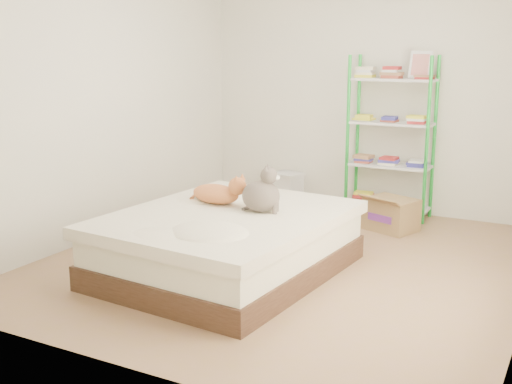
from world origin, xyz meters
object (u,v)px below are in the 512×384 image
Objects in this scene: bed at (227,243)px; cardboard_box at (391,214)px; grey_cat at (261,189)px; orange_cat at (216,191)px; shelf_unit at (391,139)px; white_bin at (287,188)px.

bed reaches higher than cardboard_box.
bed is 5.57× the size of grey_cat.
orange_cat is (-0.24, 0.22, 0.35)m from bed.
shelf_unit is 1.35m from white_bin.
orange_cat is 2.31m from shelf_unit.
shelf_unit reaches higher than bed.
orange_cat reaches higher than bed.
orange_cat reaches higher than cardboard_box.
cardboard_box is at bearing -20.19° from white_bin.
orange_cat is at bearing -103.60° from cardboard_box.
cardboard_box is (0.81, 1.82, -0.09)m from bed.
cardboard_box is at bearing -70.29° from shelf_unit.
orange_cat is at bearing 65.30° from grey_cat.
orange_cat is at bearing -81.17° from white_bin.
orange_cat is 0.29× the size of shelf_unit.
shelf_unit is (0.86, 2.13, 0.22)m from orange_cat.
shelf_unit is 0.88m from cardboard_box.
grey_cat is at bearing 40.42° from bed.
cardboard_box is at bearing 59.86° from orange_cat.
shelf_unit is 4.63× the size of white_bin.
bed is 0.51m from grey_cat.
white_bin is at bearing 3.30° from grey_cat.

